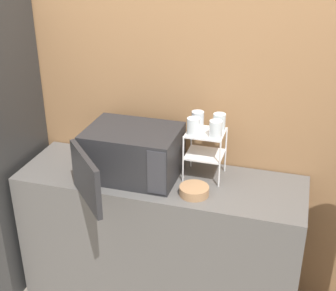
{
  "coord_description": "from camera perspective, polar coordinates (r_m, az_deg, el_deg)",
  "views": [
    {
      "loc": [
        0.76,
        -2.08,
        2.32
      ],
      "look_at": [
        0.04,
        0.31,
        1.12
      ],
      "focal_mm": 50.0,
      "sensor_mm": 36.0,
      "label": 1
    }
  ],
  "objects": [
    {
      "name": "dish_rack",
      "position": [
        2.78,
        4.56,
        0.08
      ],
      "size": [
        0.23,
        0.21,
        0.3
      ],
      "color": "white",
      "rests_on": "counter"
    },
    {
      "name": "wall_back",
      "position": [
        2.96,
        0.81,
        5.56
      ],
      "size": [
        8.0,
        0.06,
        2.6
      ],
      "color": "#9E7047",
      "rests_on": "ground_plane"
    },
    {
      "name": "microwave",
      "position": [
        2.81,
        -4.55,
        -1.0
      ],
      "size": [
        0.57,
        0.74,
        0.3
      ],
      "color": "#262628",
      "rests_on": "counter"
    },
    {
      "name": "bowl",
      "position": [
        2.67,
        3.2,
        -5.53
      ],
      "size": [
        0.17,
        0.17,
        0.05
      ],
      "color": "#AD7F56",
      "rests_on": "counter"
    },
    {
      "name": "glass_front_right",
      "position": [
        2.67,
        5.83,
        2.02
      ],
      "size": [
        0.07,
        0.07,
        0.1
      ],
      "color": "silver",
      "rests_on": "dish_rack"
    },
    {
      "name": "glass_back_right",
      "position": [
        2.77,
        6.27,
        2.9
      ],
      "size": [
        0.07,
        0.07,
        0.1
      ],
      "color": "silver",
      "rests_on": "dish_rack"
    },
    {
      "name": "counter",
      "position": [
        3.1,
        -0.92,
        -11.27
      ],
      "size": [
        1.75,
        0.55,
        0.91
      ],
      "color": "#595654",
      "rests_on": "ground_plane"
    },
    {
      "name": "glass_back_left",
      "position": [
        2.79,
        3.64,
        3.2
      ],
      "size": [
        0.07,
        0.07,
        0.1
      ],
      "color": "silver",
      "rests_on": "dish_rack"
    },
    {
      "name": "glass_front_left",
      "position": [
        2.69,
        3.1,
        2.37
      ],
      "size": [
        0.07,
        0.07,
        0.1
      ],
      "color": "silver",
      "rests_on": "dish_rack"
    }
  ]
}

